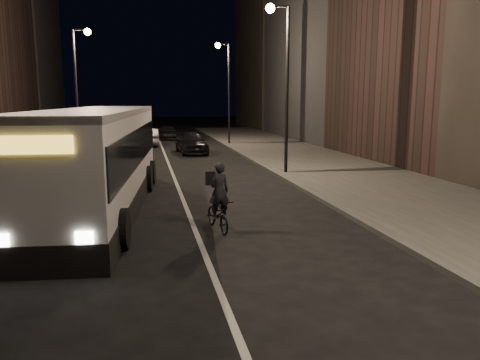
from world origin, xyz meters
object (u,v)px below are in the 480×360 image
city_bus (98,156)px  car_far (167,132)px  cyclist_on_bicycle (218,208)px  car_near (191,142)px  streetlight_left_far (80,75)px  streetlight_right_mid (282,67)px  car_mid (149,137)px  streetlight_right_far (226,80)px

city_bus → car_far: 29.08m
cyclist_on_bicycle → car_near: size_ratio=0.44×
car_near → car_far: 12.43m
streetlight_left_far → city_bus: streetlight_left_far is taller
streetlight_left_far → cyclist_on_bicycle: size_ratio=3.96×
city_bus → streetlight_left_far: bearing=104.0°
cyclist_on_bicycle → car_far: size_ratio=0.47×
streetlight_right_mid → car_mid: (-6.34, 16.71, -4.66)m
streetlight_right_far → car_near: size_ratio=1.76×
car_near → car_mid: size_ratio=1.09×
car_near → streetlight_left_far: bearing=179.8°
streetlight_right_far → streetlight_left_far: size_ratio=1.00×
streetlight_right_far → car_near: (-3.45, -5.48, -4.57)m
streetlight_right_mid → car_near: 11.98m
streetlight_right_mid → car_mid: 18.47m
streetlight_left_far → streetlight_right_mid: bearing=-43.2°
city_bus → cyclist_on_bicycle: 5.09m
streetlight_left_far → city_bus: 16.46m
city_bus → cyclist_on_bicycle: (3.62, -3.37, -1.21)m
cyclist_on_bicycle → car_mid: cyclist_on_bicycle is taller
streetlight_right_far → car_mid: size_ratio=1.91×
streetlight_right_mid → streetlight_left_far: 14.62m
car_near → car_far: (-1.09, 12.38, -0.16)m
streetlight_right_mid → cyclist_on_bicycle: 11.39m
streetlight_right_mid → cyclist_on_bicycle: size_ratio=3.96×
streetlight_left_far → car_far: streetlight_left_far is taller
car_near → car_mid: 6.84m
cyclist_on_bicycle → car_far: (0.13, 32.18, -0.05)m
streetlight_right_mid → city_bus: bearing=-144.5°
city_bus → car_mid: bearing=90.6°
car_near → car_mid: car_near is taller
car_mid → car_far: size_ratio=0.98×
car_mid → car_far: car_mid is taller
city_bus → cyclist_on_bicycle: city_bus is taller
streetlight_right_mid → car_mid: bearing=110.8°
cyclist_on_bicycle → car_mid: (-1.69, 25.99, 0.02)m
city_bus → car_near: 17.16m
streetlight_right_mid → city_bus: size_ratio=0.62×
streetlight_left_far → city_bus: size_ratio=0.62×
streetlight_left_far → car_far: size_ratio=1.87×
streetlight_right_far → car_far: bearing=123.3°
streetlight_right_far → car_mid: bearing=173.6°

